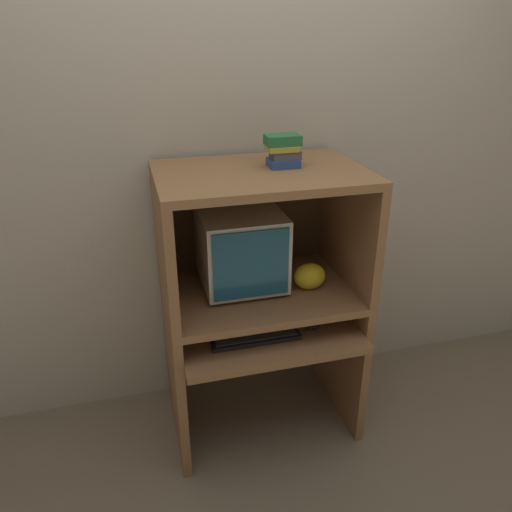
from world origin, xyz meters
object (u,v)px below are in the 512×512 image
at_px(keyboard, 255,335).
at_px(mouse, 312,326).
at_px(crt_monitor, 241,248).
at_px(snack_bag, 310,276).
at_px(book_stack, 283,151).

bearing_deg(keyboard, mouse, -0.02).
distance_m(keyboard, mouse, 0.27).
bearing_deg(crt_monitor, snack_bag, -22.00).
relative_size(crt_monitor, book_stack, 2.72).
height_order(crt_monitor, keyboard, crt_monitor).
bearing_deg(keyboard, book_stack, 48.62).
bearing_deg(keyboard, snack_bag, 23.00).
relative_size(snack_bag, book_stack, 1.02).
bearing_deg(crt_monitor, keyboard, -89.97).
bearing_deg(crt_monitor, book_stack, -12.60).
xyz_separation_m(keyboard, mouse, (0.27, -0.00, 0.00)).
distance_m(snack_bag, book_stack, 0.60).
bearing_deg(crt_monitor, mouse, -42.16).
bearing_deg(mouse, snack_bag, 78.69).
bearing_deg(keyboard, crt_monitor, 90.03).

